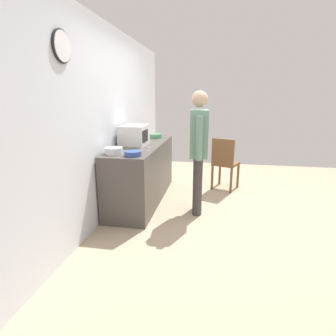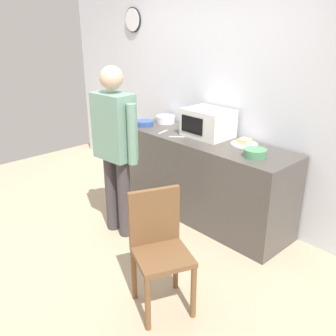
{
  "view_description": "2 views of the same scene",
  "coord_description": "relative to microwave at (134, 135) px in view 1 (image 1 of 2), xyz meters",
  "views": [
    {
      "loc": [
        -3.96,
        0.06,
        1.65
      ],
      "look_at": [
        -0.11,
        0.74,
        0.64
      ],
      "focal_mm": 29.8,
      "sensor_mm": 36.0,
      "label": 1
    },
    {
      "loc": [
        2.75,
        -1.68,
        2.1
      ],
      "look_at": [
        0.12,
        0.78,
        0.67
      ],
      "focal_mm": 39.88,
      "sensor_mm": 36.0,
      "label": 2
    }
  ],
  "objects": [
    {
      "name": "ground_plane",
      "position": [
        -0.17,
        -1.32,
        -1.07
      ],
      "size": [
        6.0,
        6.0,
        0.0
      ],
      "primitive_type": "plane",
      "color": "tan"
    },
    {
      "name": "back_wall",
      "position": [
        -0.18,
        0.28,
        0.24
      ],
      "size": [
        5.4,
        0.13,
        2.6
      ],
      "color": "silver",
      "rests_on": "ground_plane"
    },
    {
      "name": "kitchen_counter",
      "position": [
        0.04,
        -0.1,
        -0.61
      ],
      "size": [
        2.08,
        0.62,
        0.92
      ],
      "primitive_type": "cube",
      "color": "#4C4742",
      "rests_on": "ground_plane"
    },
    {
      "name": "microwave",
      "position": [
        0.0,
        0.0,
        0.0
      ],
      "size": [
        0.5,
        0.39,
        0.3
      ],
      "color": "silver",
      "rests_on": "kitchen_counter"
    },
    {
      "name": "sandwich_plate",
      "position": [
        0.46,
        0.04,
        -0.13
      ],
      "size": [
        0.27,
        0.27,
        0.07
      ],
      "color": "white",
      "rests_on": "kitchen_counter"
    },
    {
      "name": "salad_bowl",
      "position": [
        -0.81,
        -0.22,
        -0.12
      ],
      "size": [
        0.21,
        0.21,
        0.06
      ],
      "primitive_type": "cylinder",
      "color": "#33519E",
      "rests_on": "kitchen_counter"
    },
    {
      "name": "cereal_bowl",
      "position": [
        -0.74,
        0.06,
        -0.11
      ],
      "size": [
        0.23,
        0.23,
        0.09
      ],
      "primitive_type": "cylinder",
      "color": "white",
      "rests_on": "kitchen_counter"
    },
    {
      "name": "mixing_bowl",
      "position": [
        0.74,
        -0.18,
        -0.11
      ],
      "size": [
        0.21,
        0.21,
        0.07
      ],
      "primitive_type": "cylinder",
      "color": "#4C8E60",
      "rests_on": "kitchen_counter"
    },
    {
      "name": "fork_utensil",
      "position": [
        -0.45,
        -0.26,
        -0.15
      ],
      "size": [
        0.06,
        0.17,
        0.01
      ],
      "primitive_type": "cube",
      "rotation": [
        0.0,
        0.0,
        1.8
      ],
      "color": "silver",
      "rests_on": "kitchen_counter"
    },
    {
      "name": "spoon_utensil",
      "position": [
        -0.21,
        -0.27,
        -0.15
      ],
      "size": [
        0.14,
        0.13,
        0.01
      ],
      "primitive_type": "cube",
      "rotation": [
        0.0,
        0.0,
        0.76
      ],
      "color": "silver",
      "rests_on": "kitchen_counter"
    },
    {
      "name": "person_standing",
      "position": [
        -0.31,
        -1.02,
        -0.06
      ],
      "size": [
        0.59,
        0.27,
        1.72
      ],
      "color": "#3C373A",
      "rests_on": "ground_plane"
    },
    {
      "name": "wooden_chair",
      "position": [
        0.78,
        -1.41,
        -0.54
      ],
      "size": [
        0.52,
        0.52,
        0.94
      ],
      "color": "brown",
      "rests_on": "ground_plane"
    }
  ]
}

